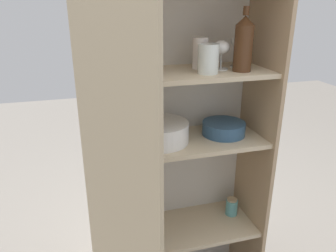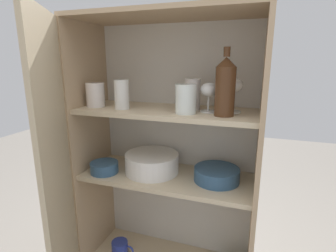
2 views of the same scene
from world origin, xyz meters
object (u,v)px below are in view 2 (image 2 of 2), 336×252
(coffee_mug_primary, at_px, (120,249))
(mixing_bowl_large, at_px, (217,174))
(plate_stack_white, at_px, (152,163))
(serving_bowl_small, at_px, (104,167))
(wine_bottle, at_px, (225,87))

(coffee_mug_primary, bearing_deg, mixing_bowl_large, 6.84)
(plate_stack_white, height_order, coffee_mug_primary, plate_stack_white)
(plate_stack_white, bearing_deg, serving_bowl_small, -159.16)
(wine_bottle, height_order, coffee_mug_primary, wine_bottle)
(wine_bottle, relative_size, plate_stack_white, 1.01)
(coffee_mug_primary, bearing_deg, plate_stack_white, 18.22)
(wine_bottle, xyz_separation_m, plate_stack_white, (-0.33, 0.07, -0.37))
(serving_bowl_small, bearing_deg, mixing_bowl_large, 9.10)
(mixing_bowl_large, distance_m, coffee_mug_primary, 0.66)
(plate_stack_white, height_order, serving_bowl_small, plate_stack_white)
(mixing_bowl_large, xyz_separation_m, coffee_mug_primary, (-0.46, -0.06, -0.46))
(wine_bottle, height_order, mixing_bowl_large, wine_bottle)
(wine_bottle, bearing_deg, coffee_mug_primary, 177.77)
(wine_bottle, distance_m, plate_stack_white, 0.50)
(coffee_mug_primary, bearing_deg, serving_bowl_small, -150.90)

